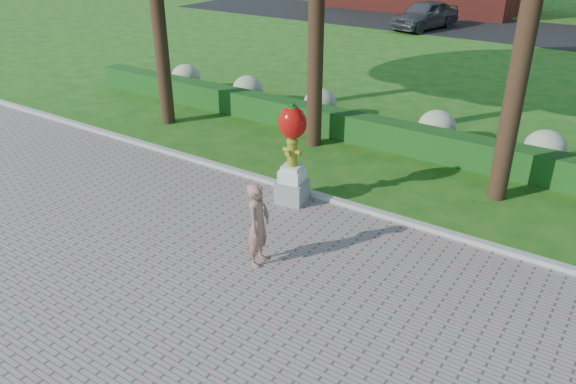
{
  "coord_description": "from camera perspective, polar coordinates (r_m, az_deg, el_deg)",
  "views": [
    {
      "loc": [
        6.11,
        -7.35,
        6.14
      ],
      "look_at": [
        0.46,
        1.0,
        1.14
      ],
      "focal_mm": 35.0,
      "sensor_mm": 36.0,
      "label": 1
    }
  ],
  "objects": [
    {
      "name": "hydrant_sculpture",
      "position": [
        12.78,
        0.43,
        4.16
      ],
      "size": [
        0.75,
        0.75,
        2.4
      ],
      "rotation": [
        0.0,
        0.0,
        0.17
      ],
      "color": "gray",
      "rests_on": "walkway"
    },
    {
      "name": "curb",
      "position": [
        13.47,
        3.14,
        -0.44
      ],
      "size": [
        40.0,
        0.18,
        0.15
      ],
      "primitive_type": "cube",
      "color": "#ADADA5",
      "rests_on": "ground"
    },
    {
      "name": "walkway",
      "position": [
        9.28,
        -21.05,
        -17.09
      ],
      "size": [
        40.0,
        14.0,
        0.04
      ],
      "primitive_type": "cube",
      "color": "gray",
      "rests_on": "ground"
    },
    {
      "name": "street",
      "position": [
        36.4,
        24.73,
        14.37
      ],
      "size": [
        50.0,
        8.0,
        0.02
      ],
      "primitive_type": "cube",
      "color": "black",
      "rests_on": "ground"
    },
    {
      "name": "lawn_hedge",
      "position": [
        16.62,
        10.38,
        5.73
      ],
      "size": [
        24.0,
        0.7,
        0.8
      ],
      "primitive_type": "cube",
      "color": "#144616",
      "rests_on": "ground"
    },
    {
      "name": "ground",
      "position": [
        11.36,
        -4.79,
        -6.43
      ],
      "size": [
        100.0,
        100.0,
        0.0
      ],
      "primitive_type": "plane",
      "color": "#1C5415",
      "rests_on": "ground"
    },
    {
      "name": "parked_car",
      "position": [
        35.63,
        13.72,
        17.11
      ],
      "size": [
        3.1,
        5.15,
        1.64
      ],
      "primitive_type": "imported",
      "rotation": [
        0.0,
        0.0,
        -0.26
      ],
      "color": "#404348",
      "rests_on": "street"
    },
    {
      "name": "woman",
      "position": [
        10.62,
        -3.03,
        -3.33
      ],
      "size": [
        0.53,
        0.69,
        1.69
      ],
      "primitive_type": "imported",
      "rotation": [
        0.0,
        0.0,
        1.79
      ],
      "color": "#9F6B5B",
      "rests_on": "walkway"
    },
    {
      "name": "hydrangea_row",
      "position": [
        17.25,
        13.55,
        6.72
      ],
      "size": [
        20.1,
        1.1,
        0.99
      ],
      "color": "#9EA67F",
      "rests_on": "ground"
    }
  ]
}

